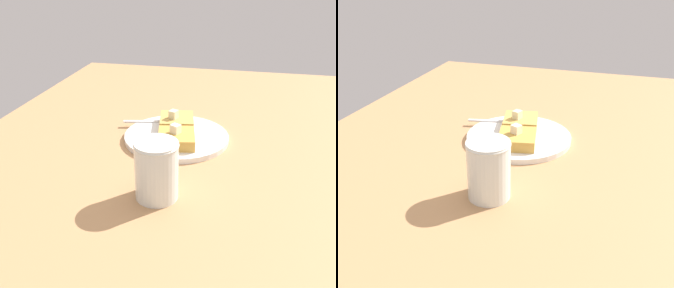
% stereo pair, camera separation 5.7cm
% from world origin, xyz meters
% --- Properties ---
extents(table_surface, '(1.17, 1.17, 0.02)m').
position_xyz_m(table_surface, '(0.00, 0.00, 0.01)').
color(table_surface, '#AD7C50').
rests_on(table_surface, ground).
extents(plate, '(0.24, 0.24, 0.01)m').
position_xyz_m(plate, '(-0.05, 0.11, 0.03)').
color(plate, silver).
rests_on(plate, table_surface).
extents(toast_slice_left, '(0.10, 0.09, 0.02)m').
position_xyz_m(toast_slice_left, '(-0.09, 0.10, 0.05)').
color(toast_slice_left, gold).
rests_on(toast_slice_left, plate).
extents(toast_slice_middle, '(0.10, 0.09, 0.02)m').
position_xyz_m(toast_slice_middle, '(-0.00, 0.12, 0.05)').
color(toast_slice_middle, tan).
rests_on(toast_slice_middle, plate).
extents(butter_pat_primary, '(0.02, 0.02, 0.02)m').
position_xyz_m(butter_pat_primary, '(-0.09, 0.11, 0.07)').
color(butter_pat_primary, '#F6E9C6').
rests_on(butter_pat_primary, toast_slice_left).
extents(butter_pat_secondary, '(0.02, 0.02, 0.02)m').
position_xyz_m(butter_pat_secondary, '(-0.01, 0.13, 0.07)').
color(butter_pat_secondary, beige).
rests_on(butter_pat_secondary, toast_slice_middle).
extents(fork, '(0.05, 0.16, 0.00)m').
position_xyz_m(fork, '(0.01, 0.17, 0.04)').
color(fork, silver).
rests_on(fork, plate).
extents(syrup_jar, '(0.08, 0.08, 0.10)m').
position_xyz_m(syrup_jar, '(-0.28, 0.10, 0.07)').
color(syrup_jar, '#572A0C').
rests_on(syrup_jar, table_surface).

